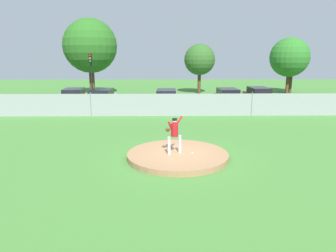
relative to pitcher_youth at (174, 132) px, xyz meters
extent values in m
plane|color=#427A33|center=(0.16, 6.08, -1.25)|extent=(80.00, 80.00, 0.00)
cube|color=#2B2B2D|center=(0.16, 14.58, -1.25)|extent=(44.00, 7.00, 0.01)
cylinder|color=#99704C|center=(0.16, 0.08, -1.12)|extent=(4.56, 4.56, 0.25)
cylinder|color=silver|center=(-0.24, -0.14, -0.60)|extent=(0.13, 0.13, 0.80)
cylinder|color=silver|center=(0.26, 0.13, -0.60)|extent=(0.13, 0.13, 0.80)
cylinder|color=maroon|center=(0.01, 0.00, 0.10)|extent=(0.32, 0.32, 0.60)
cylinder|color=maroon|center=(0.19, 0.00, 0.50)|extent=(0.39, 0.27, 0.46)
cylinder|color=maroon|center=(-0.17, 0.00, 0.26)|extent=(0.29, 0.21, 0.46)
ellipsoid|color=#4C2D14|center=(-0.29, 0.05, 0.09)|extent=(0.20, 0.12, 0.18)
sphere|color=tan|center=(0.01, 0.00, 0.50)|extent=(0.20, 0.20, 0.20)
cylinder|color=black|center=(0.01, 0.00, 0.57)|extent=(0.21, 0.21, 0.09)
sphere|color=white|center=(0.80, -0.13, -0.96)|extent=(0.07, 0.07, 0.07)
cube|color=gray|center=(0.16, 10.08, -0.40)|extent=(30.55, 0.03, 1.71)
cylinder|color=slate|center=(-5.95, 10.08, -0.35)|extent=(0.07, 0.07, 1.81)
cylinder|color=slate|center=(6.27, 10.08, -0.35)|extent=(0.07, 0.07, 1.81)
cube|color=silver|center=(-0.20, 14.15, -0.59)|extent=(1.91, 4.46, 0.67)
cube|color=black|center=(-0.20, 14.15, 0.04)|extent=(1.72, 2.47, 0.59)
cylinder|color=black|center=(-0.16, 15.52, -0.93)|extent=(1.88, 0.68, 0.64)
cylinder|color=black|center=(-0.23, 12.78, -0.93)|extent=(1.88, 0.68, 0.64)
cube|color=#A81919|center=(8.27, 14.95, -0.54)|extent=(1.87, 4.49, 0.78)
cube|color=black|center=(8.27, 14.95, 0.14)|extent=(1.67, 2.49, 0.57)
cylinder|color=black|center=(8.22, 16.33, -0.93)|extent=(1.80, 0.70, 0.64)
cylinder|color=black|center=(8.32, 13.58, -0.93)|extent=(1.80, 0.70, 0.64)
cube|color=#B7BABF|center=(-5.88, 14.10, -0.59)|extent=(2.04, 4.78, 0.68)
cube|color=black|center=(-5.88, 14.10, 0.06)|extent=(1.80, 2.66, 0.63)
cylinder|color=black|center=(-5.81, 15.55, -0.93)|extent=(1.91, 0.73, 0.64)
cylinder|color=black|center=(-5.94, 12.64, -0.93)|extent=(1.91, 0.73, 0.64)
cube|color=tan|center=(-8.56, 14.93, -0.61)|extent=(2.12, 4.42, 0.65)
cube|color=black|center=(-8.56, 14.93, 0.03)|extent=(1.83, 2.48, 0.63)
cylinder|color=black|center=(-8.66, 16.25, -0.93)|extent=(1.90, 0.78, 0.64)
cylinder|color=black|center=(-8.46, 13.60, -0.93)|extent=(1.90, 0.78, 0.64)
cube|color=#232328|center=(5.28, 14.23, -0.59)|extent=(1.92, 4.32, 0.68)
cube|color=black|center=(5.28, 14.23, 0.07)|extent=(1.70, 2.40, 0.64)
cylinder|color=black|center=(5.23, 15.55, -0.93)|extent=(1.84, 0.71, 0.64)
cylinder|color=black|center=(5.33, 12.91, -0.93)|extent=(1.84, 0.71, 0.64)
cone|color=orange|center=(10.55, 14.62, -0.97)|extent=(0.32, 0.32, 0.55)
cube|color=black|center=(10.55, 14.62, -1.23)|extent=(0.40, 0.40, 0.03)
cylinder|color=black|center=(-7.69, 18.63, 1.08)|extent=(0.14, 0.14, 4.66)
cube|color=black|center=(-7.69, 18.45, 2.96)|extent=(0.28, 0.24, 0.90)
sphere|color=red|center=(-7.69, 18.33, 3.23)|extent=(0.18, 0.18, 0.18)
sphere|color=orange|center=(-7.69, 18.33, 2.96)|extent=(0.18, 0.18, 0.18)
sphere|color=green|center=(-7.69, 18.33, 2.69)|extent=(0.18, 0.18, 0.18)
cylinder|color=#4C331E|center=(-8.57, 22.61, 0.47)|extent=(0.59, 0.59, 3.44)
sphere|color=#27601D|center=(-8.57, 22.61, 4.29)|extent=(5.97, 5.97, 5.97)
cylinder|color=#4C331E|center=(3.85, 24.14, 0.12)|extent=(0.38, 0.38, 2.73)
sphere|color=#2D5923|center=(3.85, 24.14, 2.76)|extent=(3.64, 3.64, 3.64)
cylinder|color=#4C331E|center=(14.21, 23.43, 0.10)|extent=(0.36, 0.36, 2.70)
sphere|color=#296D23|center=(14.21, 23.43, 3.03)|extent=(4.50, 4.50, 4.50)
cylinder|color=#4C331E|center=(15.00, 24.47, 0.16)|extent=(0.37, 0.37, 2.83)
sphere|color=#2E602D|center=(15.00, 24.47, 2.97)|extent=(3.97, 3.97, 3.97)
camera|label=1|loc=(-0.50, -13.37, 3.34)|focal=33.42mm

